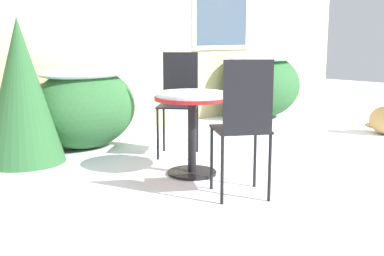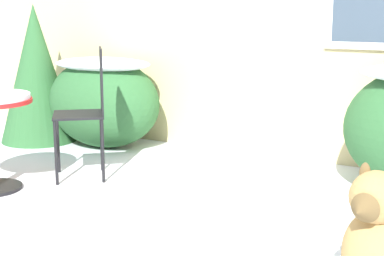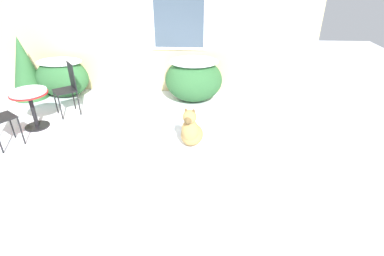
{
  "view_description": "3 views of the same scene",
  "coord_description": "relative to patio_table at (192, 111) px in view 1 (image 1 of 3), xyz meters",
  "views": [
    {
      "loc": [
        -4.31,
        -2.69,
        1.18
      ],
      "look_at": [
        -1.49,
        0.21,
        0.41
      ],
      "focal_mm": 45.0,
      "sensor_mm": 36.0,
      "label": 1
    },
    {
      "loc": [
        1.86,
        -2.71,
        1.34
      ],
      "look_at": [
        0.0,
        0.6,
        0.55
      ],
      "focal_mm": 55.0,
      "sensor_mm": 36.0,
      "label": 2
    },
    {
      "loc": [
        1.7,
        -4.51,
        2.65
      ],
      "look_at": [
        1.43,
        -0.2,
        0.3
      ],
      "focal_mm": 28.0,
      "sensor_mm": 36.0,
      "label": 3
    }
  ],
  "objects": [
    {
      "name": "evergreen_bush",
      "position": [
        -0.86,
        1.4,
        0.12
      ],
      "size": [
        0.76,
        0.76,
        1.36
      ],
      "color": "#2D6033",
      "rests_on": "ground_plane"
    },
    {
      "name": "house_wall",
      "position": [
        1.55,
        1.98,
        0.96
      ],
      "size": [
        8.0,
        0.1,
        3.0
      ],
      "color": "#D1BC84",
      "rests_on": "ground_plane"
    },
    {
      "name": "patio_chair_far_side",
      "position": [
        -0.18,
        -0.72,
        0.01
      ],
      "size": [
        0.54,
        0.54,
        1.03
      ],
      "rotation": [
        0.0,
        0.0,
        2.55
      ],
      "color": "black",
      "rests_on": "ground_plane"
    },
    {
      "name": "patio_table",
      "position": [
        0.0,
        0.0,
        0.0
      ],
      "size": [
        0.64,
        0.64,
        0.72
      ],
      "color": "black",
      "rests_on": "ground_plane"
    },
    {
      "name": "patio_chair_near_table",
      "position": [
        0.42,
        0.62,
        0.01
      ],
      "size": [
        0.55,
        0.55,
        1.03
      ],
      "rotation": [
        0.0,
        0.0,
        -0.88
      ],
      "color": "black",
      "rests_on": "ground_plane"
    },
    {
      "name": "ground_plane",
      "position": [
        1.49,
        -0.21,
        -0.56
      ],
      "size": [
        16.0,
        16.0,
        0.0
      ],
      "primitive_type": "plane",
      "color": "white"
    },
    {
      "name": "shrub_left",
      "position": [
        -0.12,
        1.51,
        -0.09
      ],
      "size": [
        1.17,
        0.8,
        0.86
      ],
      "color": "#2D6033",
      "rests_on": "ground_plane"
    },
    {
      "name": "shrub_middle",
      "position": [
        2.84,
        1.45,
        -0.05
      ],
      "size": [
        1.23,
        1.06,
        0.94
      ],
      "color": "#2D6033",
      "rests_on": "ground_plane"
    }
  ]
}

